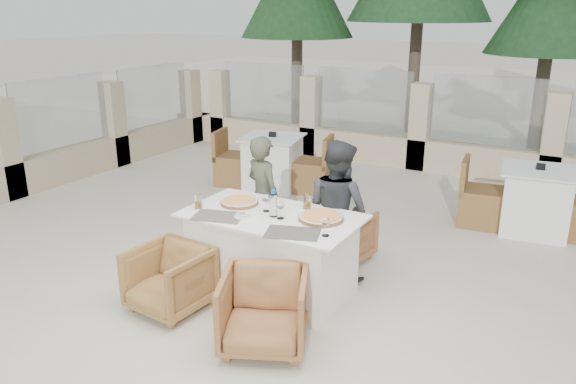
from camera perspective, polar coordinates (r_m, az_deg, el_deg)
The scene contains 25 objects.
ground at distance 5.47m, azimuth -2.44°, elevation -9.60°, with size 80.00×80.00×0.00m, color beige.
sand_patch at distance 18.44m, azimuth 21.61°, elevation 9.10°, with size 30.00×16.00×0.01m, color beige.
perimeter_wall_far at distance 9.41m, azimuth 13.30°, elevation 7.07°, with size 10.00×0.34×1.60m, color beige, non-canonical shape.
perimeter_wall_left at distance 9.19m, azimuth -21.80°, elevation 5.98°, with size 0.34×7.00×1.60m, color tan, non-canonical shape.
pine_centre at distance 11.33m, azimuth 25.27°, elevation 16.37°, with size 2.20×2.20×5.00m, color #1E4722.
dining_table at distance 5.22m, azimuth -1.64°, elevation -6.27°, with size 1.60×0.90×0.77m, color white, non-canonical shape.
placemat_near_left at distance 5.07m, azimuth -7.09°, elevation -2.47°, with size 0.45×0.30×0.00m, color #625C54.
placemat_near_right at distance 4.67m, azimuth 0.47°, elevation -4.18°, with size 0.45×0.30×0.00m, color #514C45.
pizza_left at distance 5.35m, azimuth -4.96°, elevation -1.00°, with size 0.36×0.36×0.05m, color orange.
pizza_right at distance 4.95m, azimuth 3.36°, elevation -2.55°, with size 0.40×0.40×0.05m, color #F95421.
water_bottle at distance 4.99m, azimuth -1.49°, elevation -1.16°, with size 0.07×0.07×0.25m, color #B8D8F2.
wine_glass_centre at distance 5.13m, azimuth -2.25°, elevation -1.01°, with size 0.08×0.08×0.18m, color silver, non-canonical shape.
wine_glass_near at distance 4.95m, azimuth -0.77°, elevation -1.73°, with size 0.08×0.08×0.18m, color white, non-canonical shape.
wine_glass_corner at distance 4.59m, azimuth 3.85°, elevation -3.41°, with size 0.08×0.08×0.18m, color white, non-canonical shape.
beer_glass_left at distance 5.28m, azimuth -9.11°, elevation -0.94°, with size 0.07×0.07×0.13m, color #C58D1B.
beer_glass_right at distance 5.20m, azimuth 1.94°, elevation -0.98°, with size 0.07×0.07×0.14m, color orange.
olive_dish at distance 5.02m, azimuth -4.66°, elevation -2.34°, with size 0.11×0.11×0.04m, color silver, non-canonical shape.
armchair_far_left at distance 5.99m, azimuth -2.78°, elevation -3.87°, with size 0.64×0.66×0.60m, color olive.
armchair_far_right at distance 5.92m, azimuth 5.34°, elevation -4.45°, with size 0.59×0.60×0.55m, color #935C35.
armchair_near_left at distance 5.08m, azimuth -11.97°, elevation -8.68°, with size 0.62×0.63×0.58m, color olive.
armchair_near_right at distance 4.46m, azimuth -2.44°, elevation -11.95°, with size 0.66×0.68×0.62m, color #9C6638.
diner_left at distance 5.90m, azimuth -2.53°, elevation -0.51°, with size 0.48×0.31×1.31m, color #484C37.
diner_right at distance 5.45m, azimuth 5.05°, elevation -1.81°, with size 0.67×0.52×1.38m, color #333538.
bg_table_a at distance 8.24m, azimuth -1.56°, elevation 3.02°, with size 1.64×0.82×0.77m, color white, non-canonical shape.
bg_table_b at distance 7.21m, azimuth 23.87°, elevation -0.84°, with size 1.64×0.82×0.77m, color white, non-canonical shape.
Camera 1 is at (2.59, -4.08, 2.56)m, focal length 35.00 mm.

